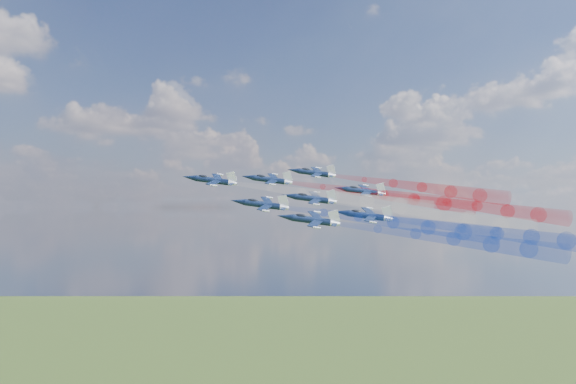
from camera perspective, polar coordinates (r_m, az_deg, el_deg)
jet_lead at (r=158.09m, az=-6.59°, el=1.01°), size 17.45×17.04×8.35m
trail_lead at (r=157.10m, az=4.06°, el=-0.40°), size 40.91×32.02×11.77m
jet_inner_left at (r=147.07m, az=-2.22°, el=-1.10°), size 17.45×17.04×8.35m
trail_inner_left at (r=148.65m, az=9.12°, el=-2.58°), size 40.91×32.02×11.77m
jet_inner_right at (r=168.21m, az=-1.63°, el=1.07°), size 17.45×17.04×8.35m
trail_inner_right at (r=169.58m, az=8.30°, el=-0.25°), size 40.91×32.02×11.77m
jet_outer_left at (r=135.64m, az=2.05°, el=-2.46°), size 17.45×17.04×8.35m
trail_outer_left at (r=139.69m, az=14.17°, el=-3.98°), size 40.91×32.02×11.77m
jet_center_third at (r=155.43m, az=2.07°, el=-0.59°), size 17.45×17.04×8.35m
trail_center_third at (r=158.98m, az=12.68°, el=-1.97°), size 40.91×32.02×11.77m
jet_outer_right at (r=177.59m, az=2.26°, el=1.67°), size 17.45×17.04×8.35m
trail_outer_right at (r=180.75m, az=11.57°, el=0.41°), size 40.91×32.02×11.77m
jet_rear_left at (r=148.24m, az=6.80°, el=-2.04°), size 17.45×17.04×8.35m
trail_rear_left at (r=154.34m, az=17.68°, el=-3.40°), size 40.91×32.02×11.77m
jet_rear_right at (r=168.46m, az=6.47°, el=0.07°), size 17.45×17.04×8.35m
trail_rear_right at (r=173.94m, az=16.11°, el=-1.21°), size 40.91×32.02×11.77m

